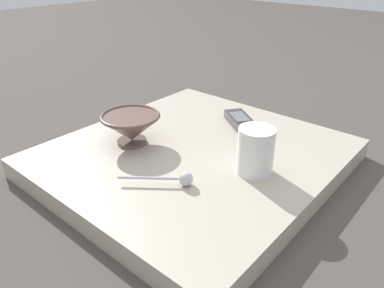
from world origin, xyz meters
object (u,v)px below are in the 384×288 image
object	(u,v)px
cereal_bowl	(131,127)
teaspoon	(180,179)
coffee_mug	(255,150)
tv_remote_near	(243,124)

from	to	relation	value
cereal_bowl	teaspoon	size ratio (longest dim) A/B	1.16
cereal_bowl	coffee_mug	xyz separation A→B (m)	(0.29, 0.08, 0.01)
cereal_bowl	tv_remote_near	distance (m)	0.29
cereal_bowl	teaspoon	xyz separation A→B (m)	(0.21, -0.06, -0.03)
teaspoon	tv_remote_near	world-z (taller)	teaspoon
cereal_bowl	coffee_mug	distance (m)	0.30
teaspoon	cereal_bowl	bearing A→B (deg)	164.30
tv_remote_near	coffee_mug	bearing A→B (deg)	-50.77
cereal_bowl	coffee_mug	world-z (taller)	coffee_mug
tv_remote_near	teaspoon	bearing A→B (deg)	-79.97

